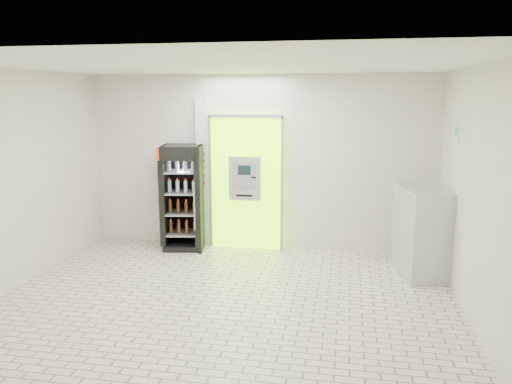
# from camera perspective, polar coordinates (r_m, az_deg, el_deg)

# --- Properties ---
(ground) EXTENTS (6.00, 6.00, 0.00)m
(ground) POSITION_cam_1_polar(r_m,az_deg,el_deg) (6.64, -3.70, -12.49)
(ground) COLOR beige
(ground) RESTS_ON ground
(room_shell) EXTENTS (6.00, 6.00, 6.00)m
(room_shell) POSITION_cam_1_polar(r_m,az_deg,el_deg) (6.15, -3.91, 3.46)
(room_shell) COLOR beige
(room_shell) RESTS_ON ground
(atm_assembly) EXTENTS (1.30, 0.24, 2.33)m
(atm_assembly) POSITION_cam_1_polar(r_m,az_deg,el_deg) (8.62, -1.12, 1.16)
(atm_assembly) COLOR #82FF00
(atm_assembly) RESTS_ON ground
(pillar) EXTENTS (0.22, 0.11, 2.60)m
(pillar) POSITION_cam_1_polar(r_m,az_deg,el_deg) (8.82, -6.05, 2.18)
(pillar) COLOR silver
(pillar) RESTS_ON ground
(beverage_cooler) EXTENTS (0.77, 0.73, 1.81)m
(beverage_cooler) POSITION_cam_1_polar(r_m,az_deg,el_deg) (8.74, -8.23, -0.82)
(beverage_cooler) COLOR black
(beverage_cooler) RESTS_ON ground
(steel_cabinet) EXTENTS (0.88, 1.12, 1.32)m
(steel_cabinet) POSITION_cam_1_polar(r_m,az_deg,el_deg) (7.79, 18.63, -4.34)
(steel_cabinet) COLOR #ACAEB3
(steel_cabinet) RESTS_ON ground
(exit_sign) EXTENTS (0.02, 0.22, 0.26)m
(exit_sign) POSITION_cam_1_polar(r_m,az_deg,el_deg) (7.46, 21.99, 6.19)
(exit_sign) COLOR white
(exit_sign) RESTS_ON room_shell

